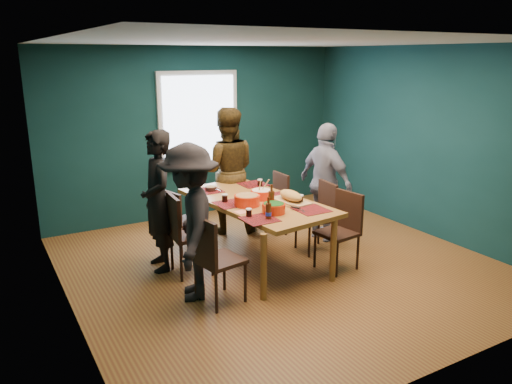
% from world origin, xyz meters
% --- Properties ---
extents(room, '(5.01, 5.01, 2.71)m').
position_xyz_m(room, '(0.00, 0.27, 1.37)').
color(room, olive).
rests_on(room, ground).
extents(dining_table, '(1.31, 2.24, 0.81)m').
position_xyz_m(dining_table, '(-0.19, 0.29, 0.73)').
color(dining_table, olive).
rests_on(dining_table, floor).
extents(chair_left_far, '(0.47, 0.47, 0.85)m').
position_xyz_m(chair_left_far, '(-0.94, 1.04, 0.50)').
color(chair_left_far, black).
rests_on(chair_left_far, floor).
extents(chair_left_mid, '(0.48, 0.48, 0.99)m').
position_xyz_m(chair_left_mid, '(-1.15, 0.35, 0.58)').
color(chair_left_mid, black).
rests_on(chair_left_mid, floor).
extents(chair_left_near, '(0.51, 0.51, 0.97)m').
position_xyz_m(chair_left_near, '(-1.17, -0.50, 0.57)').
color(chair_left_near, black).
rests_on(chair_left_near, floor).
extents(chair_right_far, '(0.41, 0.41, 0.90)m').
position_xyz_m(chair_right_far, '(0.56, 1.05, 0.52)').
color(chair_right_far, black).
rests_on(chair_right_far, floor).
extents(chair_right_mid, '(0.46, 0.46, 0.93)m').
position_xyz_m(chair_right_mid, '(0.74, 0.18, 0.54)').
color(chair_right_mid, black).
rests_on(chair_right_mid, floor).
extents(chair_right_near, '(0.48, 0.48, 0.95)m').
position_xyz_m(chair_right_near, '(0.63, -0.41, 0.55)').
color(chair_right_near, black).
rests_on(chair_right_near, floor).
extents(person_far_left, '(0.47, 0.66, 1.72)m').
position_xyz_m(person_far_left, '(-1.33, 0.68, 0.86)').
color(person_far_left, black).
rests_on(person_far_left, floor).
extents(person_back, '(1.10, 1.01, 1.84)m').
position_xyz_m(person_back, '(-0.00, 1.49, 0.92)').
color(person_back, black).
rests_on(person_back, floor).
extents(person_right, '(0.49, 1.01, 1.67)m').
position_xyz_m(person_right, '(1.04, 0.49, 0.83)').
color(person_right, silver).
rests_on(person_right, floor).
extents(person_near_left, '(0.99, 1.25, 1.69)m').
position_xyz_m(person_near_left, '(-1.29, -0.22, 0.85)').
color(person_near_left, black).
rests_on(person_near_left, floor).
extents(bowl_salad, '(0.31, 0.31, 0.13)m').
position_xyz_m(bowl_salad, '(-0.40, 0.14, 0.88)').
color(bowl_salad, red).
rests_on(bowl_salad, dining_table).
extents(bowl_dumpling, '(0.28, 0.28, 0.26)m').
position_xyz_m(bowl_dumpling, '(-0.10, 0.31, 0.87)').
color(bowl_dumpling, red).
rests_on(bowl_dumpling, dining_table).
extents(bowl_herbs, '(0.27, 0.27, 0.12)m').
position_xyz_m(bowl_herbs, '(-0.28, -0.27, 0.87)').
color(bowl_herbs, red).
rests_on(bowl_herbs, dining_table).
extents(cutting_board, '(0.34, 0.65, 0.14)m').
position_xyz_m(cutting_board, '(0.14, 0.01, 0.87)').
color(cutting_board, tan).
rests_on(cutting_board, dining_table).
extents(small_bowl, '(0.15, 0.15, 0.06)m').
position_xyz_m(small_bowl, '(-0.50, 0.96, 0.84)').
color(small_bowl, black).
rests_on(small_bowl, dining_table).
extents(beer_bottle_a, '(0.07, 0.07, 0.25)m').
position_xyz_m(beer_bottle_a, '(-0.45, -0.43, 0.90)').
color(beer_bottle_a, '#45200C').
rests_on(beer_bottle_a, dining_table).
extents(beer_bottle_b, '(0.07, 0.07, 0.28)m').
position_xyz_m(beer_bottle_b, '(-0.20, -0.09, 0.92)').
color(beer_bottle_b, '#45200C').
rests_on(beer_bottle_b, dining_table).
extents(cola_glass_a, '(0.07, 0.07, 0.09)m').
position_xyz_m(cola_glass_a, '(-0.60, -0.25, 0.86)').
color(cola_glass_a, black).
rests_on(cola_glass_a, dining_table).
extents(cola_glass_b, '(0.08, 0.08, 0.11)m').
position_xyz_m(cola_glass_b, '(0.20, -0.10, 0.87)').
color(cola_glass_b, black).
rests_on(cola_glass_b, dining_table).
extents(cola_glass_c, '(0.07, 0.07, 0.10)m').
position_xyz_m(cola_glass_c, '(0.19, 0.86, 0.86)').
color(cola_glass_c, black).
rests_on(cola_glass_c, dining_table).
extents(cola_glass_d, '(0.07, 0.07, 0.10)m').
position_xyz_m(cola_glass_d, '(-0.57, 0.40, 0.86)').
color(cola_glass_d, black).
rests_on(cola_glass_d, dining_table).
extents(napkin_a, '(0.16, 0.16, 0.00)m').
position_xyz_m(napkin_a, '(0.18, 0.38, 0.81)').
color(napkin_a, '#DE755D').
rests_on(napkin_a, dining_table).
extents(napkin_b, '(0.16, 0.16, 0.00)m').
position_xyz_m(napkin_b, '(-0.59, -0.06, 0.81)').
color(napkin_b, '#DE755D').
rests_on(napkin_b, dining_table).
extents(napkin_c, '(0.17, 0.17, 0.00)m').
position_xyz_m(napkin_c, '(0.19, -0.44, 0.81)').
color(napkin_c, '#DE755D').
rests_on(napkin_c, dining_table).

